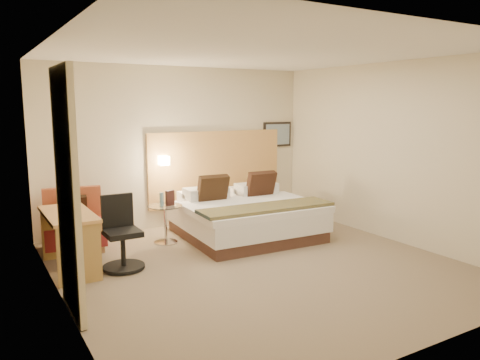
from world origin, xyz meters
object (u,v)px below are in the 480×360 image
lounge_chair (74,225)px  side_table (165,222)px  desk_chair (122,239)px  desk (71,225)px  bed (245,216)px

lounge_chair → side_table: (1.23, -0.41, -0.02)m
lounge_chair → desk_chair: bearing=-73.5°
desk → desk_chair: (0.56, -0.27, -0.20)m
desk_chair → side_table: bearing=40.4°
side_table → desk_chair: bearing=-139.6°
bed → lounge_chair: (-2.47, 0.69, 0.02)m
desk_chair → lounge_chair: bearing=106.5°
bed → desk: bed is taller
lounge_chair → desk_chair: size_ratio=0.97×
bed → desk: size_ratio=1.75×
side_table → desk: bearing=-161.4°
desk → desk_chair: size_ratio=1.29×
lounge_chair → desk: (-0.21, -0.90, 0.24)m
bed → desk: 2.70m
bed → desk: (-2.68, -0.21, 0.27)m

